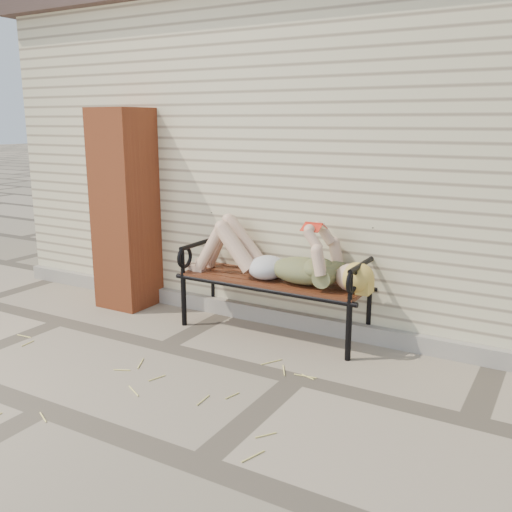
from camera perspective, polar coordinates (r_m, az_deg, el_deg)
The scene contains 7 objects.
ground at distance 4.35m, azimuth 4.04°, elevation -12.16°, with size 80.00×80.00×0.00m, color gray.
house_wall at distance 6.77m, azimuth 15.59°, elevation 9.73°, with size 8.00×4.00×3.00m, color beige.
foundation_strip at distance 5.15m, azimuth 8.82°, elevation -7.25°, with size 8.00×0.10×0.15m, color gray.
brick_pillar at distance 5.93m, azimuth -12.92°, elevation 4.56°, with size 0.50×0.50×2.00m, color #AE4D27.
garden_bench at distance 5.13m, azimuth 2.36°, elevation -0.21°, with size 1.85×0.73×1.19m.
reading_woman at distance 4.99m, azimuth 1.74°, elevation -0.13°, with size 1.74×0.40×0.55m.
straw_scatter at distance 4.41m, azimuth -13.86°, elevation -12.11°, with size 2.85×1.71×0.01m.
Camera 1 is at (1.69, -3.55, 1.87)m, focal length 40.00 mm.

